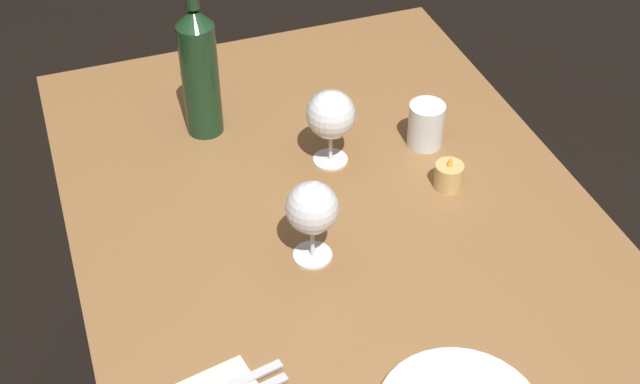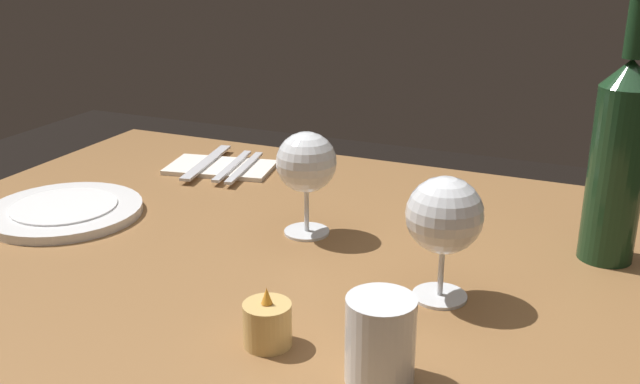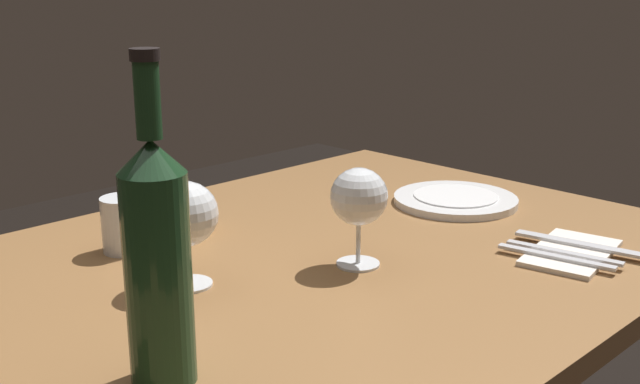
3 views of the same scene
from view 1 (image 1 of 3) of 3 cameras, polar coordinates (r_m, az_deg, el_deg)
The scene contains 6 objects.
dining_table at distance 1.57m, azimuth 1.33°, elevation -4.57°, with size 1.30×0.90×0.74m.
wine_glass_left at distance 1.38m, azimuth -0.52°, elevation -1.11°, with size 0.09×0.09×0.15m.
wine_glass_right at distance 1.58m, azimuth 0.72°, elevation 5.03°, with size 0.09×0.09×0.15m.
wine_bottle at distance 1.65m, azimuth -7.92°, elevation 8.05°, with size 0.07×0.07×0.36m.
water_tumbler at distance 1.67m, azimuth 6.94°, elevation 4.26°, with size 0.07×0.07×0.09m.
votive_candle at distance 1.58m, azimuth 8.43°, elevation 1.03°, with size 0.05×0.05×0.07m.
Camera 1 is at (1.02, -0.40, 1.77)m, focal length 48.80 mm.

